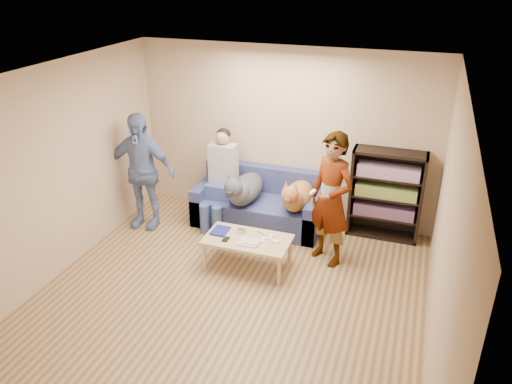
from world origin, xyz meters
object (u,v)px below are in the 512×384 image
at_px(camera_silver, 242,231).
at_px(person_standing_left, 141,171).
at_px(notebook_blue, 220,231).
at_px(person_standing_right, 331,200).
at_px(coffee_table, 248,242).
at_px(person_seated, 221,174).
at_px(dog_tan, 297,196).
at_px(sofa, 260,206).
at_px(bookshelf, 386,193).
at_px(dog_gray, 244,189).

bearing_deg(camera_silver, person_standing_left, 165.11).
relative_size(person_standing_left, notebook_blue, 6.72).
xyz_separation_m(person_standing_left, notebook_blue, (1.45, -0.53, -0.44)).
bearing_deg(person_standing_right, coffee_table, -120.53).
bearing_deg(person_seated, dog_tan, -2.77).
relative_size(notebook_blue, coffee_table, 0.24).
xyz_separation_m(camera_silver, sofa, (-0.12, 1.07, -0.16)).
bearing_deg(person_standing_right, notebook_blue, -129.92).
height_order(notebook_blue, coffee_table, notebook_blue).
bearing_deg(notebook_blue, person_seated, 111.56).
bearing_deg(camera_silver, coffee_table, -45.00).
xyz_separation_m(person_standing_left, camera_silver, (1.73, -0.46, -0.43)).
relative_size(person_standing_left, coffee_table, 1.59).
bearing_deg(bookshelf, sofa, -172.60).
bearing_deg(person_seated, sofa, 12.66).
height_order(person_standing_right, bookshelf, person_standing_right).
bearing_deg(dog_gray, bookshelf, 13.73).
height_order(notebook_blue, dog_tan, dog_tan).
bearing_deg(coffee_table, person_seated, 126.99).
height_order(dog_tan, coffee_table, dog_tan).
xyz_separation_m(person_standing_right, sofa, (-1.19, 0.68, -0.61)).
bearing_deg(coffee_table, person_standing_right, 28.04).
relative_size(notebook_blue, bookshelf, 0.20).
bearing_deg(person_standing_right, bookshelf, 87.58).
relative_size(person_standing_left, dog_tan, 1.51).
bearing_deg(sofa, person_standing_right, -29.97).
bearing_deg(dog_gray, dog_tan, 4.63).
bearing_deg(person_standing_right, person_standing_left, -150.10).
relative_size(camera_silver, coffee_table, 0.10).
distance_m(notebook_blue, bookshelf, 2.41).
bearing_deg(bookshelf, person_standing_left, -166.14).
relative_size(dog_gray, coffee_table, 1.14).
bearing_deg(camera_silver, dog_tan, 60.89).
bearing_deg(person_seated, bookshelf, 8.67).
height_order(sofa, person_seated, person_seated).
distance_m(notebook_blue, sofa, 1.16).
bearing_deg(person_seated, camera_silver, -54.18).
height_order(person_seated, dog_gray, person_seated).
relative_size(dog_gray, bookshelf, 0.97).
height_order(camera_silver, person_seated, person_seated).
distance_m(coffee_table, bookshelf, 2.14).
height_order(person_standing_left, coffee_table, person_standing_left).
bearing_deg(coffee_table, person_standing_left, 162.59).
height_order(notebook_blue, dog_gray, dog_gray).
bearing_deg(dog_tan, person_standing_left, -169.17).
relative_size(person_seated, coffee_table, 1.34).
bearing_deg(person_seated, notebook_blue, -68.44).
distance_m(notebook_blue, coffee_table, 0.41).
height_order(sofa, coffee_table, sofa).
relative_size(person_standing_left, dog_gray, 1.39).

